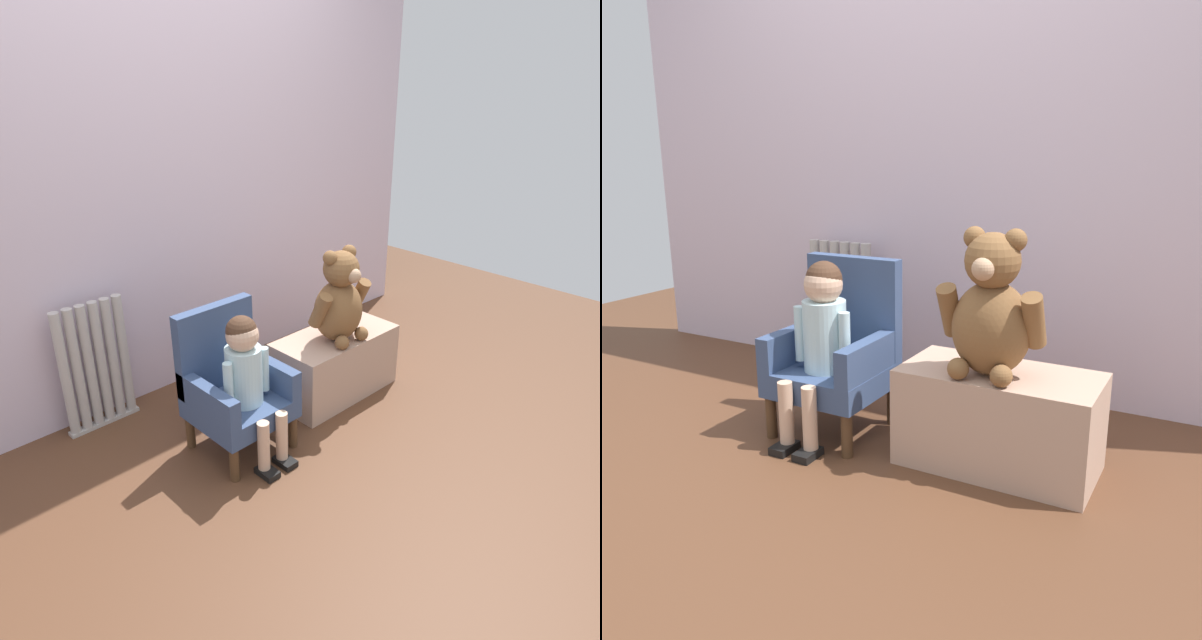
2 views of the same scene
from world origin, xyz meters
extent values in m
plane|color=brown|center=(0.00, 0.00, 0.00)|extent=(6.00, 6.00, 0.00)
cube|color=silver|center=(0.00, 1.29, 1.20)|extent=(3.80, 0.05, 2.40)
cylinder|color=#B6B0AB|center=(-0.72, 1.16, 0.35)|extent=(0.05, 0.05, 0.65)
cylinder|color=#B6B0AB|center=(-0.66, 1.16, 0.35)|extent=(0.05, 0.05, 0.65)
cylinder|color=#B6B0AB|center=(-0.60, 1.16, 0.35)|extent=(0.05, 0.05, 0.65)
cylinder|color=#B6B0AB|center=(-0.54, 1.16, 0.35)|extent=(0.05, 0.05, 0.65)
cylinder|color=#B6B0AB|center=(-0.48, 1.16, 0.35)|extent=(0.05, 0.05, 0.65)
cylinder|color=#B6B0AB|center=(-0.41, 1.16, 0.35)|extent=(0.05, 0.05, 0.65)
cube|color=#B6B0AB|center=(-0.57, 1.16, 0.01)|extent=(0.37, 0.05, 0.02)
cube|color=#364A70|center=(-0.18, 0.51, 0.22)|extent=(0.42, 0.41, 0.10)
cube|color=#364A70|center=(-0.18, 0.68, 0.49)|extent=(0.42, 0.06, 0.42)
cube|color=#364A70|center=(-0.36, 0.51, 0.34)|extent=(0.06, 0.41, 0.14)
cube|color=#364A70|center=(0.00, 0.51, 0.34)|extent=(0.06, 0.41, 0.14)
cylinder|color=#4C331E|center=(-0.36, 0.34, 0.09)|extent=(0.04, 0.04, 0.17)
cylinder|color=#4C331E|center=(0.00, 0.34, 0.09)|extent=(0.04, 0.04, 0.17)
cylinder|color=#4C331E|center=(-0.36, 0.68, 0.09)|extent=(0.04, 0.04, 0.17)
cylinder|color=#4C331E|center=(0.00, 0.68, 0.09)|extent=(0.04, 0.04, 0.17)
cylinder|color=silver|center=(-0.18, 0.47, 0.41)|extent=(0.17, 0.17, 0.28)
sphere|color=#D8AD8E|center=(-0.18, 0.47, 0.62)|extent=(0.15, 0.15, 0.15)
sphere|color=#472D1E|center=(-0.18, 0.47, 0.64)|extent=(0.14, 0.14, 0.14)
cylinder|color=#D8AD8E|center=(-0.23, 0.28, 0.15)|extent=(0.06, 0.06, 0.24)
cube|color=black|center=(-0.23, 0.26, 0.01)|extent=(0.07, 0.11, 0.03)
cylinder|color=#D8AD8E|center=(-0.12, 0.28, 0.15)|extent=(0.06, 0.06, 0.24)
cube|color=black|center=(-0.12, 0.26, 0.01)|extent=(0.07, 0.11, 0.03)
cylinder|color=silver|center=(-0.28, 0.45, 0.41)|extent=(0.04, 0.04, 0.22)
cylinder|color=silver|center=(-0.07, 0.45, 0.41)|extent=(0.04, 0.04, 0.22)
cube|color=tan|center=(0.52, 0.54, 0.18)|extent=(0.70, 0.35, 0.36)
ellipsoid|color=brown|center=(0.49, 0.50, 0.52)|extent=(0.28, 0.24, 0.33)
sphere|color=brown|center=(0.49, 0.49, 0.76)|extent=(0.19, 0.19, 0.19)
sphere|color=tan|center=(0.49, 0.40, 0.75)|extent=(0.08, 0.08, 0.08)
sphere|color=brown|center=(0.42, 0.50, 0.83)|extent=(0.08, 0.08, 0.08)
sphere|color=brown|center=(0.56, 0.50, 0.83)|extent=(0.08, 0.08, 0.08)
cylinder|color=brown|center=(0.34, 0.49, 0.57)|extent=(0.07, 0.14, 0.20)
cylinder|color=brown|center=(0.64, 0.49, 0.57)|extent=(0.07, 0.14, 0.20)
sphere|color=brown|center=(0.41, 0.40, 0.40)|extent=(0.08, 0.08, 0.08)
sphere|color=brown|center=(0.57, 0.40, 0.40)|extent=(0.08, 0.08, 0.08)
camera|label=1|loc=(-1.57, -1.33, 1.72)|focal=32.00mm
camera|label=2|loc=(1.19, -1.44, 1.10)|focal=35.00mm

